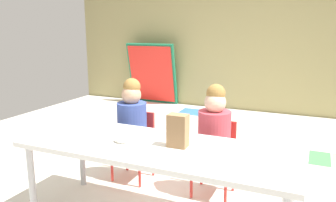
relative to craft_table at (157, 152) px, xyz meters
The scene contains 9 objects.
ground_plane 1.04m from the craft_table, 87.03° to the left, with size 6.66×5.57×0.02m.
back_wall 3.75m from the craft_table, 89.40° to the left, with size 6.66×0.10×2.61m, color tan.
craft_table is the anchor object (origin of this frame).
seated_child_near_camera 0.77m from the craft_table, 132.01° to the left, with size 0.33×0.33×0.92m.
seated_child_middle_seat 0.62m from the craft_table, 67.73° to the left, with size 0.32×0.31×0.92m.
folded_activity_table 3.89m from the craft_table, 117.01° to the left, with size 0.90×0.29×1.09m.
paper_bag_brown 0.21m from the craft_table, 11.70° to the left, with size 0.13×0.09×0.22m, color #9E754C.
paper_plate_near_edge 0.24m from the craft_table, 168.41° to the right, with size 0.18×0.18×0.01m, color white.
donut_powdered_on_plate 0.25m from the craft_table, 168.41° to the right, with size 0.12×0.12×0.04m, color white.
Camera 1 is at (0.90, -2.82, 1.35)m, focal length 36.16 mm.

